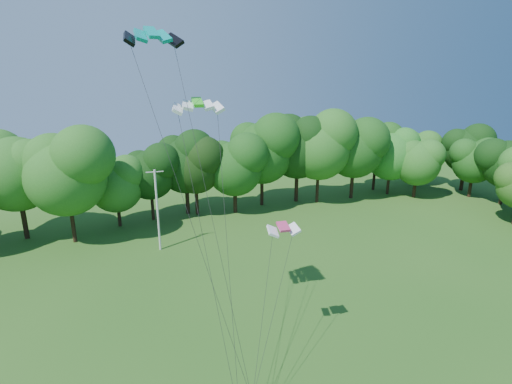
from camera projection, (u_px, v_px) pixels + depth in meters
name	position (u px, v px, depth m)	size (l,w,h in m)	color
utility_pole	(157.00, 210.00, 41.64)	(1.77, 0.22, 8.82)	silver
kite_teal	(151.00, 32.00, 22.34)	(3.29, 1.78, 0.79)	#049187
kite_green	(197.00, 102.00, 24.29)	(3.15, 1.63, 0.56)	#35DB20
kite_pink	(283.00, 227.00, 25.03)	(2.14, 1.19, 0.40)	#CB386A
tree_back_center	(195.00, 164.00, 51.67)	(7.59, 7.59, 11.03)	#331D14
tree_back_east	(392.00, 148.00, 60.44)	(8.00, 8.00, 11.63)	#382816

